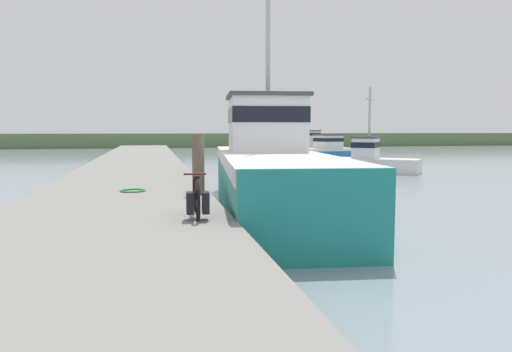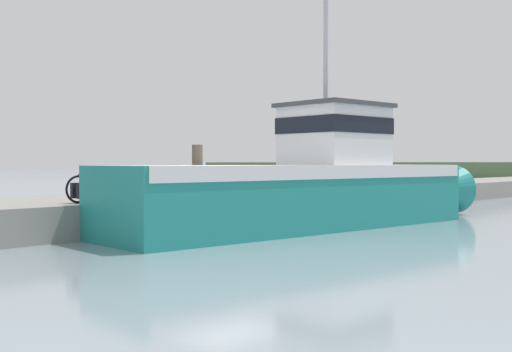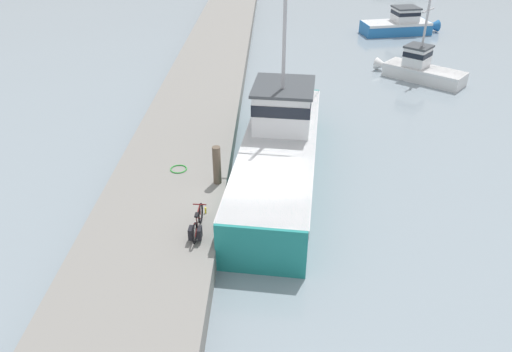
{
  "view_description": "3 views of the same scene",
  "coord_description": "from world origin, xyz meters",
  "px_view_note": "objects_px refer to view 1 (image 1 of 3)",
  "views": [
    {
      "loc": [
        -2.83,
        -11.56,
        2.45
      ],
      "look_at": [
        -0.37,
        0.2,
        1.33
      ],
      "focal_mm": 35.0,
      "sensor_mm": 36.0,
      "label": 1
    },
    {
      "loc": [
        11.69,
        -11.35,
        1.83
      ],
      "look_at": [
        -0.4,
        1.8,
        1.46
      ],
      "focal_mm": 45.0,
      "sensor_mm": 36.0,
      "label": 2
    },
    {
      "loc": [
        0.25,
        -15.13,
        10.6
      ],
      "look_at": [
        -0.27,
        0.77,
        1.17
      ],
      "focal_mm": 35.0,
      "sensor_mm": 36.0,
      "label": 3
    }
  ],
  "objects_px": {
    "mooring_post": "(198,164)",
    "water_bottle_by_bike": "(197,202)",
    "boat_orange_near": "(371,160)",
    "boat_green_anchored": "(324,151)",
    "boat_blue_far": "(307,143)",
    "bicycle_touring": "(197,198)",
    "fishing_boat_main": "(269,169)"
  },
  "relations": [
    {
      "from": "mooring_post",
      "to": "water_bottle_by_bike",
      "type": "bearing_deg",
      "value": -96.04
    },
    {
      "from": "boat_orange_near",
      "to": "boat_green_anchored",
      "type": "height_order",
      "value": "boat_orange_near"
    },
    {
      "from": "boat_blue_far",
      "to": "boat_green_anchored",
      "type": "distance_m",
      "value": 18.86
    },
    {
      "from": "water_bottle_by_bike",
      "to": "boat_green_anchored",
      "type": "bearing_deg",
      "value": 65.3
    },
    {
      "from": "mooring_post",
      "to": "boat_blue_far",
      "type": "bearing_deg",
      "value": 69.03
    },
    {
      "from": "boat_green_anchored",
      "to": "bicycle_touring",
      "type": "xyz_separation_m",
      "value": [
        -12.43,
        -27.99,
        0.41
      ]
    },
    {
      "from": "water_bottle_by_bike",
      "to": "boat_blue_far",
      "type": "bearing_deg",
      "value": 69.65
    },
    {
      "from": "bicycle_touring",
      "to": "mooring_post",
      "type": "relative_size",
      "value": 1.18
    },
    {
      "from": "fishing_boat_main",
      "to": "boat_green_anchored",
      "type": "height_order",
      "value": "fishing_boat_main"
    },
    {
      "from": "boat_green_anchored",
      "to": "boat_blue_far",
      "type": "bearing_deg",
      "value": 154.31
    },
    {
      "from": "mooring_post",
      "to": "bicycle_touring",
      "type": "bearing_deg",
      "value": -95.8
    },
    {
      "from": "boat_blue_far",
      "to": "water_bottle_by_bike",
      "type": "distance_m",
      "value": 48.12
    },
    {
      "from": "fishing_boat_main",
      "to": "boat_blue_far",
      "type": "distance_m",
      "value": 43.13
    },
    {
      "from": "water_bottle_by_bike",
      "to": "fishing_boat_main",
      "type": "bearing_deg",
      "value": 59.39
    },
    {
      "from": "boat_orange_near",
      "to": "mooring_post",
      "type": "bearing_deg",
      "value": -179.99
    },
    {
      "from": "boat_orange_near",
      "to": "boat_green_anchored",
      "type": "xyz_separation_m",
      "value": [
        1.03,
        10.77,
        0.05
      ]
    },
    {
      "from": "boat_orange_near",
      "to": "boat_green_anchored",
      "type": "relative_size",
      "value": 0.8
    },
    {
      "from": "boat_orange_near",
      "to": "boat_green_anchored",
      "type": "distance_m",
      "value": 10.82
    },
    {
      "from": "fishing_boat_main",
      "to": "water_bottle_by_bike",
      "type": "relative_size",
      "value": 64.36
    },
    {
      "from": "boat_orange_near",
      "to": "water_bottle_by_bike",
      "type": "xyz_separation_m",
      "value": [
        -11.28,
        -16.01,
        0.22
      ]
    },
    {
      "from": "boat_orange_near",
      "to": "boat_blue_far",
      "type": "distance_m",
      "value": 29.61
    },
    {
      "from": "boat_orange_near",
      "to": "mooring_post",
      "type": "relative_size",
      "value": 3.47
    },
    {
      "from": "boat_green_anchored",
      "to": "water_bottle_by_bike",
      "type": "xyz_separation_m",
      "value": [
        -12.32,
        -26.78,
        0.17
      ]
    },
    {
      "from": "bicycle_touring",
      "to": "mooring_post",
      "type": "xyz_separation_m",
      "value": [
        0.33,
        3.21,
        0.4
      ]
    },
    {
      "from": "boat_green_anchored",
      "to": "bicycle_touring",
      "type": "height_order",
      "value": "boat_green_anchored"
    },
    {
      "from": "boat_green_anchored",
      "to": "bicycle_touring",
      "type": "distance_m",
      "value": 30.63
    },
    {
      "from": "boat_orange_near",
      "to": "mooring_post",
      "type": "xyz_separation_m",
      "value": [
        -11.07,
        -14.01,
        0.86
      ]
    },
    {
      "from": "boat_blue_far",
      "to": "bicycle_touring",
      "type": "height_order",
      "value": "boat_blue_far"
    },
    {
      "from": "boat_green_anchored",
      "to": "mooring_post",
      "type": "height_order",
      "value": "mooring_post"
    },
    {
      "from": "boat_blue_far",
      "to": "boat_green_anchored",
      "type": "height_order",
      "value": "boat_blue_far"
    },
    {
      "from": "bicycle_touring",
      "to": "mooring_post",
      "type": "distance_m",
      "value": 3.25
    },
    {
      "from": "boat_green_anchored",
      "to": "bicycle_touring",
      "type": "bearing_deg",
      "value": -36.09
    }
  ]
}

